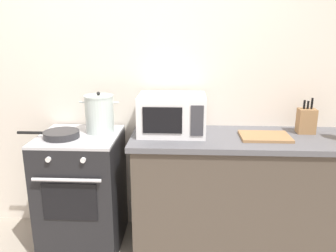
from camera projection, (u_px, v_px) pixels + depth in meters
The scene contains 9 objects.
back_wall at pixel (167, 85), 2.85m from camera, with size 4.40×0.10×2.50m, color silver.
lower_cabinet_right at pixel (241, 195), 2.70m from camera, with size 1.64×0.56×0.88m, color #4C4238.
countertop_right at pixel (245, 139), 2.58m from camera, with size 1.70×0.60×0.04m, color #59595E.
stove at pixel (83, 190), 2.74m from camera, with size 0.60×0.64×0.92m.
stock_pot at pixel (100, 114), 2.65m from camera, with size 0.31×0.22×0.32m.
frying_pan at pixel (61, 134), 2.54m from camera, with size 0.46×0.26×0.05m.
microwave at pixel (172, 114), 2.61m from camera, with size 0.50×0.37×0.30m.
cutting_board at pixel (265, 136), 2.54m from camera, with size 0.36×0.26×0.02m, color #997047.
knife_block at pixel (306, 121), 2.64m from camera, with size 0.13×0.10×0.27m.
Camera 1 is at (0.45, -1.86, 1.69)m, focal length 36.94 mm.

